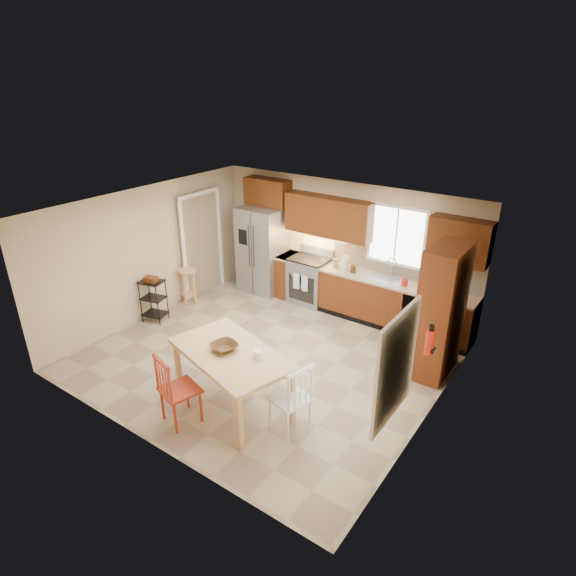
# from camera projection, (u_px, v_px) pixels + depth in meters

# --- Properties ---
(floor) EXTENTS (5.50, 5.50, 0.00)m
(floor) POSITION_uv_depth(u_px,v_px,m) (266.00, 356.00, 8.07)
(floor) COLOR tan
(floor) RESTS_ON ground
(ceiling) EXTENTS (5.50, 5.00, 0.02)m
(ceiling) POSITION_uv_depth(u_px,v_px,m) (263.00, 211.00, 7.04)
(ceiling) COLOR silver
(ceiling) RESTS_ON ground
(wall_back) EXTENTS (5.50, 0.02, 2.50)m
(wall_back) POSITION_uv_depth(u_px,v_px,m) (343.00, 245.00, 9.42)
(wall_back) COLOR #CCB793
(wall_back) RESTS_ON ground
(wall_front) EXTENTS (5.50, 0.02, 2.50)m
(wall_front) POSITION_uv_depth(u_px,v_px,m) (136.00, 360.00, 5.69)
(wall_front) COLOR #CCB793
(wall_front) RESTS_ON ground
(wall_left) EXTENTS (0.02, 5.00, 2.50)m
(wall_left) POSITION_uv_depth(u_px,v_px,m) (149.00, 253.00, 8.99)
(wall_left) COLOR #CCB793
(wall_left) RESTS_ON ground
(wall_right) EXTENTS (0.02, 5.00, 2.50)m
(wall_right) POSITION_uv_depth(u_px,v_px,m) (436.00, 340.00, 6.12)
(wall_right) COLOR #CCB793
(wall_right) RESTS_ON ground
(refrigerator) EXTENTS (0.92, 0.75, 1.82)m
(refrigerator) POSITION_uv_depth(u_px,v_px,m) (263.00, 250.00, 10.17)
(refrigerator) COLOR gray
(refrigerator) RESTS_ON floor
(range_stove) EXTENTS (0.76, 0.63, 0.92)m
(range_stove) POSITION_uv_depth(u_px,v_px,m) (310.00, 281.00, 9.80)
(range_stove) COLOR gray
(range_stove) RESTS_ON floor
(base_cabinet_narrow) EXTENTS (0.30, 0.60, 0.90)m
(base_cabinet_narrow) POSITION_uv_depth(u_px,v_px,m) (288.00, 275.00, 10.10)
(base_cabinet_narrow) COLOR #672D13
(base_cabinet_narrow) RESTS_ON floor
(base_cabinet_run) EXTENTS (2.92, 0.60, 0.90)m
(base_cabinet_run) POSITION_uv_depth(u_px,v_px,m) (394.00, 304.00, 8.85)
(base_cabinet_run) COLOR #672D13
(base_cabinet_run) RESTS_ON floor
(dishwasher) EXTENTS (0.60, 0.02, 0.78)m
(dishwasher) POSITION_uv_depth(u_px,v_px,m) (417.00, 318.00, 8.34)
(dishwasher) COLOR black
(dishwasher) RESTS_ON floor
(backsplash) EXTENTS (2.92, 0.03, 0.55)m
(backsplash) POSITION_uv_depth(u_px,v_px,m) (404.00, 263.00, 8.76)
(backsplash) COLOR beige
(backsplash) RESTS_ON wall_back
(upper_over_fridge) EXTENTS (1.00, 0.35, 0.55)m
(upper_over_fridge) POSITION_uv_depth(u_px,v_px,m) (268.00, 192.00, 9.82)
(upper_over_fridge) COLOR #562B0E
(upper_over_fridge) RESTS_ON wall_back
(upper_left_block) EXTENTS (1.80, 0.35, 0.75)m
(upper_left_block) POSITION_uv_depth(u_px,v_px,m) (328.00, 217.00, 9.18)
(upper_left_block) COLOR #562B0E
(upper_left_block) RESTS_ON wall_back
(upper_right_block) EXTENTS (1.00, 0.35, 0.75)m
(upper_right_block) POSITION_uv_depth(u_px,v_px,m) (460.00, 241.00, 7.87)
(upper_right_block) COLOR #562B0E
(upper_right_block) RESTS_ON wall_back
(window_back) EXTENTS (1.12, 0.04, 1.12)m
(window_back) POSITION_uv_depth(u_px,v_px,m) (397.00, 236.00, 8.66)
(window_back) COLOR white
(window_back) RESTS_ON wall_back
(sink) EXTENTS (0.62, 0.46, 0.16)m
(sink) POSITION_uv_depth(u_px,v_px,m) (387.00, 281.00, 8.78)
(sink) COLOR gray
(sink) RESTS_ON base_cabinet_run
(undercab_glow) EXTENTS (1.60, 0.30, 0.01)m
(undercab_glow) POSITION_uv_depth(u_px,v_px,m) (314.00, 234.00, 9.48)
(undercab_glow) COLOR #FFBF66
(undercab_glow) RESTS_ON wall_back
(soap_bottle) EXTENTS (0.09, 0.09, 0.19)m
(soap_bottle) POSITION_uv_depth(u_px,v_px,m) (405.00, 281.00, 8.45)
(soap_bottle) COLOR red
(soap_bottle) RESTS_ON base_cabinet_run
(paper_towel) EXTENTS (0.12, 0.12, 0.28)m
(paper_towel) POSITION_uv_depth(u_px,v_px,m) (345.00, 263.00, 9.11)
(paper_towel) COLOR white
(paper_towel) RESTS_ON base_cabinet_run
(canister_steel) EXTENTS (0.11, 0.11, 0.18)m
(canister_steel) POSITION_uv_depth(u_px,v_px,m) (335.00, 263.00, 9.24)
(canister_steel) COLOR gray
(canister_steel) RESTS_ON base_cabinet_run
(canister_wood) EXTENTS (0.10, 0.10, 0.14)m
(canister_wood) POSITION_uv_depth(u_px,v_px,m) (353.00, 269.00, 9.01)
(canister_wood) COLOR #452812
(canister_wood) RESTS_ON base_cabinet_run
(pantry) EXTENTS (0.50, 0.95, 2.10)m
(pantry) POSITION_uv_depth(u_px,v_px,m) (441.00, 312.00, 7.26)
(pantry) COLOR #672D13
(pantry) RESTS_ON floor
(fire_extinguisher) EXTENTS (0.12, 0.12, 0.36)m
(fire_extinguisher) POSITION_uv_depth(u_px,v_px,m) (430.00, 342.00, 6.35)
(fire_extinguisher) COLOR red
(fire_extinguisher) RESTS_ON wall_right
(window_right) EXTENTS (0.04, 1.02, 1.32)m
(window_right) POSITION_uv_depth(u_px,v_px,m) (396.00, 367.00, 5.21)
(window_right) COLOR white
(window_right) RESTS_ON wall_right
(doorway) EXTENTS (0.04, 0.95, 2.10)m
(doorway) POSITION_uv_depth(u_px,v_px,m) (202.00, 245.00, 10.00)
(doorway) COLOR #8C7A59
(doorway) RESTS_ON wall_left
(dining_table) EXTENTS (1.98, 1.44, 0.87)m
(dining_table) POSITION_uv_depth(u_px,v_px,m) (232.00, 379.00, 6.73)
(dining_table) COLOR tan
(dining_table) RESTS_ON floor
(chair_red) EXTENTS (0.60, 0.60, 1.04)m
(chair_red) POSITION_uv_depth(u_px,v_px,m) (180.00, 388.00, 6.39)
(chair_red) COLOR #9D2A18
(chair_red) RESTS_ON floor
(chair_white) EXTENTS (0.60, 0.60, 1.04)m
(chair_white) POSITION_uv_depth(u_px,v_px,m) (290.00, 397.00, 6.23)
(chair_white) COLOR white
(chair_white) RESTS_ON floor
(table_bowl) EXTENTS (0.44, 0.44, 0.09)m
(table_bowl) POSITION_uv_depth(u_px,v_px,m) (225.00, 350.00, 6.60)
(table_bowl) COLOR #452812
(table_bowl) RESTS_ON dining_table
(table_jar) EXTENTS (0.18, 0.18, 0.17)m
(table_jar) POSITION_uv_depth(u_px,v_px,m) (258.00, 355.00, 6.41)
(table_jar) COLOR white
(table_jar) RESTS_ON dining_table
(bar_stool) EXTENTS (0.48, 0.48, 0.75)m
(bar_stool) POSITION_uv_depth(u_px,v_px,m) (189.00, 287.00, 9.74)
(bar_stool) COLOR tan
(bar_stool) RESTS_ON floor
(utility_cart) EXTENTS (0.49, 0.42, 0.85)m
(utility_cart) POSITION_uv_depth(u_px,v_px,m) (154.00, 300.00, 9.04)
(utility_cart) COLOR black
(utility_cart) RESTS_ON floor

